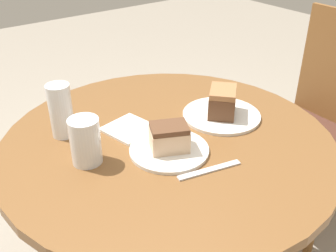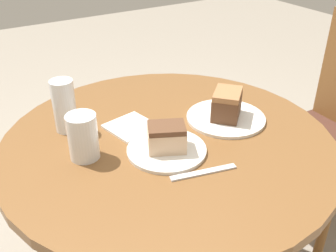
% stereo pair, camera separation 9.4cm
% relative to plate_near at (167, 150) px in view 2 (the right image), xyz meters
% --- Properties ---
extents(table, '(0.97, 0.97, 0.72)m').
position_rel_plate_near_xyz_m(table, '(-0.06, 0.04, -0.16)').
color(table, brown).
rests_on(table, ground_plane).
extents(plate_near, '(0.22, 0.22, 0.01)m').
position_rel_plate_near_xyz_m(plate_near, '(0.00, 0.00, 0.00)').
color(plate_near, silver).
rests_on(plate_near, table).
extents(plate_far, '(0.25, 0.25, 0.01)m').
position_rel_plate_near_xyz_m(plate_far, '(-0.06, 0.25, 0.00)').
color(plate_far, silver).
rests_on(plate_far, table).
extents(cake_slice_near, '(0.11, 0.12, 0.07)m').
position_rel_plate_near_xyz_m(cake_slice_near, '(0.00, 0.00, 0.04)').
color(cake_slice_near, beige).
rests_on(cake_slice_near, plate_near).
extents(cake_slice_far, '(0.13, 0.14, 0.09)m').
position_rel_plate_near_xyz_m(cake_slice_far, '(-0.06, 0.25, 0.05)').
color(cake_slice_far, brown).
rests_on(cake_slice_far, plate_far).
extents(glass_lemonade, '(0.07, 0.07, 0.16)m').
position_rel_plate_near_xyz_m(glass_lemonade, '(-0.26, -0.19, 0.07)').
color(glass_lemonade, beige).
rests_on(glass_lemonade, table).
extents(glass_water, '(0.08, 0.08, 0.13)m').
position_rel_plate_near_xyz_m(glass_water, '(-0.09, -0.20, 0.05)').
color(glass_water, silver).
rests_on(glass_water, table).
extents(napkin_stack, '(0.16, 0.16, 0.01)m').
position_rel_plate_near_xyz_m(napkin_stack, '(-0.17, -0.03, -0.00)').
color(napkin_stack, silver).
rests_on(napkin_stack, table).
extents(fork, '(0.06, 0.18, 0.00)m').
position_rel_plate_near_xyz_m(fork, '(0.13, 0.03, -0.00)').
color(fork, silver).
rests_on(fork, table).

